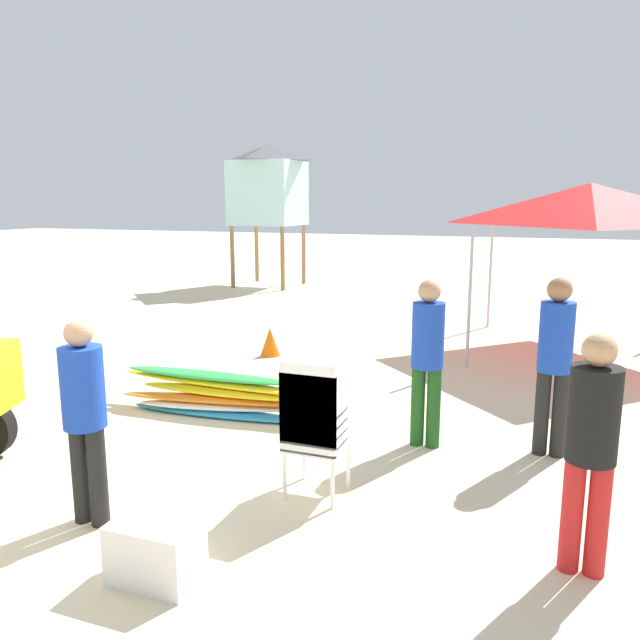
{
  "coord_description": "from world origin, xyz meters",
  "views": [
    {
      "loc": [
        3.73,
        -3.86,
        2.46
      ],
      "look_at": [
        1.1,
        3.2,
        1.0
      ],
      "focal_mm": 34.64,
      "sensor_mm": 36.0,
      "label": 1
    }
  ],
  "objects_px": {
    "stacked_plastic_chairs": "(313,419)",
    "surfboard_pile": "(217,394)",
    "lifeguard_near_center": "(84,409)",
    "cooler_box": "(156,551)",
    "traffic_cone_near": "(270,342)",
    "lifeguard_tower": "(268,185)",
    "lifeguard_near_left": "(592,439)",
    "lifeguard_far_right": "(555,355)",
    "lifeguard_near_right": "(427,352)",
    "popup_canopy": "(589,204)"
  },
  "relations": [
    {
      "from": "traffic_cone_near",
      "to": "lifeguard_tower",
      "type": "bearing_deg",
      "value": 115.14
    },
    {
      "from": "stacked_plastic_chairs",
      "to": "lifeguard_near_left",
      "type": "bearing_deg",
      "value": -9.67
    },
    {
      "from": "lifeguard_near_right",
      "to": "cooler_box",
      "type": "height_order",
      "value": "lifeguard_near_right"
    },
    {
      "from": "surfboard_pile",
      "to": "cooler_box",
      "type": "distance_m",
      "value": 3.22
    },
    {
      "from": "stacked_plastic_chairs",
      "to": "lifeguard_near_center",
      "type": "relative_size",
      "value": 0.74
    },
    {
      "from": "lifeguard_near_right",
      "to": "traffic_cone_near",
      "type": "relative_size",
      "value": 3.7
    },
    {
      "from": "stacked_plastic_chairs",
      "to": "lifeguard_tower",
      "type": "bearing_deg",
      "value": 116.62
    },
    {
      "from": "lifeguard_far_right",
      "to": "cooler_box",
      "type": "xyz_separation_m",
      "value": [
        -2.4,
        -3.07,
        -0.81
      ]
    },
    {
      "from": "lifeguard_tower",
      "to": "surfboard_pile",
      "type": "bearing_deg",
      "value": -68.05
    },
    {
      "from": "stacked_plastic_chairs",
      "to": "lifeguard_near_center",
      "type": "bearing_deg",
      "value": -146.52
    },
    {
      "from": "lifeguard_near_center",
      "to": "cooler_box",
      "type": "height_order",
      "value": "lifeguard_near_center"
    },
    {
      "from": "popup_canopy",
      "to": "traffic_cone_near",
      "type": "distance_m",
      "value": 5.52
    },
    {
      "from": "popup_canopy",
      "to": "lifeguard_tower",
      "type": "relative_size",
      "value": 0.81
    },
    {
      "from": "lifeguard_far_right",
      "to": "lifeguard_tower",
      "type": "relative_size",
      "value": 0.44
    },
    {
      "from": "lifeguard_near_center",
      "to": "cooler_box",
      "type": "xyz_separation_m",
      "value": [
        0.91,
        -0.45,
        -0.72
      ]
    },
    {
      "from": "lifeguard_near_left",
      "to": "traffic_cone_near",
      "type": "distance_m",
      "value": 6.48
    },
    {
      "from": "surfboard_pile",
      "to": "lifeguard_near_left",
      "type": "distance_m",
      "value": 4.36
    },
    {
      "from": "lifeguard_tower",
      "to": "cooler_box",
      "type": "bearing_deg",
      "value": -67.92
    },
    {
      "from": "lifeguard_far_right",
      "to": "cooler_box",
      "type": "height_order",
      "value": "lifeguard_far_right"
    },
    {
      "from": "lifeguard_near_left",
      "to": "lifeguard_far_right",
      "type": "bearing_deg",
      "value": 96.39
    },
    {
      "from": "stacked_plastic_chairs",
      "to": "lifeguard_far_right",
      "type": "height_order",
      "value": "lifeguard_far_right"
    },
    {
      "from": "lifeguard_near_left",
      "to": "lifeguard_near_center",
      "type": "height_order",
      "value": "lifeguard_near_left"
    },
    {
      "from": "surfboard_pile",
      "to": "lifeguard_near_right",
      "type": "bearing_deg",
      "value": -2.18
    },
    {
      "from": "popup_canopy",
      "to": "surfboard_pile",
      "type": "bearing_deg",
      "value": -130.62
    },
    {
      "from": "lifeguard_far_right",
      "to": "traffic_cone_near",
      "type": "height_order",
      "value": "lifeguard_far_right"
    },
    {
      "from": "surfboard_pile",
      "to": "lifeguard_near_left",
      "type": "height_order",
      "value": "lifeguard_near_left"
    },
    {
      "from": "lifeguard_near_center",
      "to": "lifeguard_far_right",
      "type": "xyz_separation_m",
      "value": [
        3.31,
        2.62,
        0.09
      ]
    },
    {
      "from": "lifeguard_near_center",
      "to": "traffic_cone_near",
      "type": "height_order",
      "value": "lifeguard_near_center"
    },
    {
      "from": "lifeguard_near_center",
      "to": "lifeguard_near_right",
      "type": "height_order",
      "value": "lifeguard_near_right"
    },
    {
      "from": "traffic_cone_near",
      "to": "lifeguard_near_left",
      "type": "bearing_deg",
      "value": -46.15
    },
    {
      "from": "lifeguard_near_right",
      "to": "lifeguard_far_right",
      "type": "xyz_separation_m",
      "value": [
        1.18,
        0.19,
        0.03
      ]
    },
    {
      "from": "stacked_plastic_chairs",
      "to": "surfboard_pile",
      "type": "height_order",
      "value": "stacked_plastic_chairs"
    },
    {
      "from": "lifeguard_near_center",
      "to": "stacked_plastic_chairs",
      "type": "bearing_deg",
      "value": 33.48
    },
    {
      "from": "stacked_plastic_chairs",
      "to": "lifeguard_near_center",
      "type": "distance_m",
      "value": 1.77
    },
    {
      "from": "lifeguard_tower",
      "to": "traffic_cone_near",
      "type": "bearing_deg",
      "value": -64.86
    },
    {
      "from": "stacked_plastic_chairs",
      "to": "cooler_box",
      "type": "bearing_deg",
      "value": -111.46
    },
    {
      "from": "lifeguard_near_left",
      "to": "lifeguard_near_center",
      "type": "xyz_separation_m",
      "value": [
        -3.53,
        -0.62,
        -0.02
      ]
    },
    {
      "from": "lifeguard_near_right",
      "to": "lifeguard_far_right",
      "type": "bearing_deg",
      "value": 9.21
    },
    {
      "from": "lifeguard_far_right",
      "to": "lifeguard_near_center",
      "type": "bearing_deg",
      "value": -141.68
    },
    {
      "from": "stacked_plastic_chairs",
      "to": "lifeguard_near_left",
      "type": "xyz_separation_m",
      "value": [
        2.07,
        -0.35,
        0.25
      ]
    },
    {
      "from": "surfboard_pile",
      "to": "lifeguard_tower",
      "type": "relative_size",
      "value": 0.67
    },
    {
      "from": "surfboard_pile",
      "to": "lifeguard_far_right",
      "type": "xyz_separation_m",
      "value": [
        3.64,
        0.1,
        0.78
      ]
    },
    {
      "from": "lifeguard_near_center",
      "to": "popup_canopy",
      "type": "xyz_separation_m",
      "value": [
        3.74,
        7.25,
        1.49
      ]
    },
    {
      "from": "lifeguard_near_left",
      "to": "lifeguard_near_right",
      "type": "bearing_deg",
      "value": 127.94
    },
    {
      "from": "surfboard_pile",
      "to": "lifeguard_near_center",
      "type": "height_order",
      "value": "lifeguard_near_center"
    },
    {
      "from": "stacked_plastic_chairs",
      "to": "lifeguard_far_right",
      "type": "xyz_separation_m",
      "value": [
        1.84,
        1.65,
        0.32
      ]
    },
    {
      "from": "surfboard_pile",
      "to": "popup_canopy",
      "type": "bearing_deg",
      "value": 49.38
    },
    {
      "from": "lifeguard_near_right",
      "to": "traffic_cone_near",
      "type": "distance_m",
      "value": 4.23
    },
    {
      "from": "stacked_plastic_chairs",
      "to": "lifeguard_tower",
      "type": "distance_m",
      "value": 13.49
    },
    {
      "from": "stacked_plastic_chairs",
      "to": "traffic_cone_near",
      "type": "height_order",
      "value": "stacked_plastic_chairs"
    }
  ]
}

